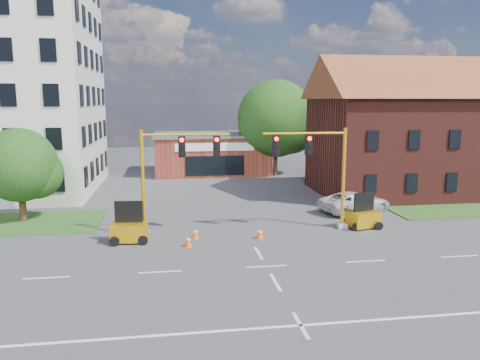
{
  "coord_description": "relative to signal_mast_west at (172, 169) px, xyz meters",
  "views": [
    {
      "loc": [
        -4.36,
        -20.87,
        7.8
      ],
      "look_at": [
        0.21,
        10.0,
        2.5
      ],
      "focal_mm": 35.0,
      "sensor_mm": 36.0,
      "label": 1
    }
  ],
  "objects": [
    {
      "name": "cone_a",
      "position": [
        0.8,
        -2.4,
        -3.58
      ],
      "size": [
        0.4,
        0.4,
        0.7
      ],
      "color": "#FF5C0D",
      "rests_on": "ground"
    },
    {
      "name": "lane_markings",
      "position": [
        4.36,
        -9.0,
        -3.91
      ],
      "size": [
        60.0,
        36.0,
        0.01
      ],
      "primitive_type": null,
      "color": "white",
      "rests_on": "ground"
    },
    {
      "name": "tree_large",
      "position": [
        11.27,
        21.08,
        1.81
      ],
      "size": [
        8.43,
        8.03,
        10.0
      ],
      "color": "#3D2316",
      "rests_on": "ground"
    },
    {
      "name": "cone_d",
      "position": [
        12.36,
        2.66,
        -3.58
      ],
      "size": [
        0.4,
        0.4,
        0.7
      ],
      "color": "#FF5C0D",
      "rests_on": "ground"
    },
    {
      "name": "trailer_east",
      "position": [
        11.7,
        -0.11,
        -3.25
      ],
      "size": [
        2.14,
        1.72,
        2.13
      ],
      "rotation": [
        0.0,
        0.0,
        0.28
      ],
      "color": "gold",
      "rests_on": "ground"
    },
    {
      "name": "trailer_west",
      "position": [
        -2.42,
        -1.03,
        -3.22
      ],
      "size": [
        2.07,
        1.47,
        2.24
      ],
      "rotation": [
        0.0,
        0.0,
        -0.08
      ],
      "color": "gold",
      "rests_on": "ground"
    },
    {
      "name": "cone_b",
      "position": [
        1.25,
        -0.95,
        -3.58
      ],
      "size": [
        0.4,
        0.4,
        0.7
      ],
      "color": "#FF5C0D",
      "rests_on": "ground"
    },
    {
      "name": "townhouse_row",
      "position": [
        22.36,
        10.0,
        2.01
      ],
      "size": [
        21.0,
        11.0,
        11.5
      ],
      "color": "#511D18",
      "rests_on": "ground"
    },
    {
      "name": "brick_shop",
      "position": [
        4.36,
        23.99,
        -1.76
      ],
      "size": [
        12.4,
        8.4,
        4.3
      ],
      "color": "maroon",
      "rests_on": "ground"
    },
    {
      "name": "pickup_white",
      "position": [
        12.76,
        3.9,
        -3.19
      ],
      "size": [
        5.75,
        3.96,
        1.46
      ],
      "primitive_type": "imported",
      "rotation": [
        0.0,
        0.0,
        1.89
      ],
      "color": "silver",
      "rests_on": "ground"
    },
    {
      "name": "signal_mast_east",
      "position": [
        8.71,
        0.0,
        0.0
      ],
      "size": [
        5.3,
        0.6,
        6.2
      ],
      "color": "#9C9C97",
      "rests_on": "ground"
    },
    {
      "name": "ground",
      "position": [
        4.36,
        -6.0,
        -3.92
      ],
      "size": [
        120.0,
        120.0,
        0.0
      ],
      "primitive_type": "plane",
      "color": "#47474A",
      "rests_on": "ground"
    },
    {
      "name": "signal_mast_west",
      "position": [
        0.0,
        0.0,
        0.0
      ],
      "size": [
        5.3,
        0.6,
        6.2
      ],
      "color": "#9C9C97",
      "rests_on": "ground"
    },
    {
      "name": "cone_c",
      "position": [
        4.9,
        -1.51,
        -3.58
      ],
      "size": [
        0.4,
        0.4,
        0.7
      ],
      "color": "#FF5C0D",
      "rests_on": "ground"
    },
    {
      "name": "tree_nw_front",
      "position": [
        -9.4,
        4.58,
        -0.35
      ],
      "size": [
        4.98,
        4.75,
        6.11
      ],
      "color": "#3D2316",
      "rests_on": "ground"
    }
  ]
}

